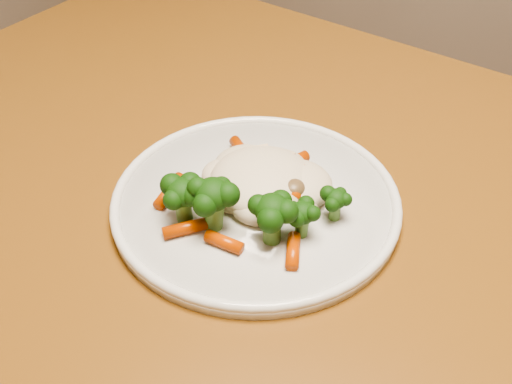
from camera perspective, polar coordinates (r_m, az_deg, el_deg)
dining_table at (r=0.65m, az=6.86°, el=-12.36°), size 1.43×1.09×0.75m
plate at (r=0.63m, az=-0.00°, el=-0.98°), size 0.28×0.28×0.01m
meal at (r=0.61m, az=-0.17°, el=0.36°), size 0.18×0.17×0.05m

